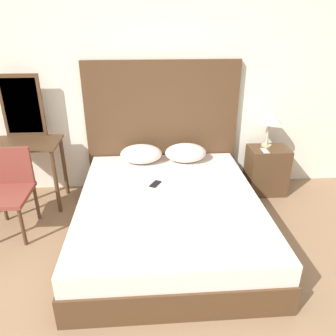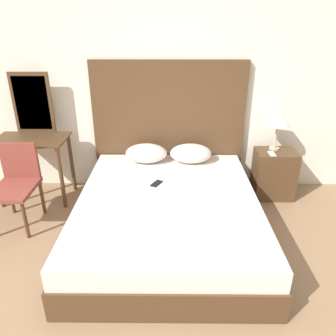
{
  "view_description": "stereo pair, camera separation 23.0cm",
  "coord_description": "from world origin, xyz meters",
  "px_view_note": "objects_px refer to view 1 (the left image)",
  "views": [
    {
      "loc": [
        -0.12,
        -1.29,
        2.01
      ],
      "look_at": [
        0.08,
        1.55,
        0.7
      ],
      "focal_mm": 35.0,
      "sensor_mm": 36.0,
      "label": 1
    },
    {
      "loc": [
        0.11,
        -1.29,
        2.01
      ],
      "look_at": [
        0.08,
        1.55,
        0.7
      ],
      "focal_mm": 35.0,
      "sensor_mm": 36.0,
      "label": 2
    }
  ],
  "objects_px": {
    "bed": "(169,216)",
    "phone_on_nightstand": "(265,151)",
    "table_lamp": "(270,117)",
    "chair": "(10,187)",
    "phone_on_bed": "(155,184)",
    "nightstand": "(266,170)",
    "vanity_desk": "(24,155)"
  },
  "relations": [
    {
      "from": "bed",
      "to": "phone_on_nightstand",
      "type": "distance_m",
      "value": 1.44
    },
    {
      "from": "table_lamp",
      "to": "chair",
      "type": "bearing_deg",
      "value": -167.3
    },
    {
      "from": "phone_on_bed",
      "to": "chair",
      "type": "distance_m",
      "value": 1.45
    },
    {
      "from": "bed",
      "to": "phone_on_bed",
      "type": "height_order",
      "value": "phone_on_bed"
    },
    {
      "from": "nightstand",
      "to": "phone_on_nightstand",
      "type": "bearing_deg",
      "value": -134.79
    },
    {
      "from": "bed",
      "to": "table_lamp",
      "type": "height_order",
      "value": "table_lamp"
    },
    {
      "from": "nightstand",
      "to": "phone_on_nightstand",
      "type": "relative_size",
      "value": 3.87
    },
    {
      "from": "vanity_desk",
      "to": "nightstand",
      "type": "bearing_deg",
      "value": 1.67
    },
    {
      "from": "bed",
      "to": "phone_on_nightstand",
      "type": "height_order",
      "value": "phone_on_nightstand"
    },
    {
      "from": "nightstand",
      "to": "table_lamp",
      "type": "bearing_deg",
      "value": 103.0
    },
    {
      "from": "nightstand",
      "to": "phone_on_nightstand",
      "type": "xyz_separation_m",
      "value": [
        -0.09,
        -0.09,
        0.3
      ]
    },
    {
      "from": "bed",
      "to": "phone_on_bed",
      "type": "relative_size",
      "value": 12.87
    },
    {
      "from": "phone_on_nightstand",
      "to": "bed",
      "type": "bearing_deg",
      "value": -148.1
    },
    {
      "from": "phone_on_nightstand",
      "to": "vanity_desk",
      "type": "xyz_separation_m",
      "value": [
        -2.75,
        0.01,
        0.02
      ]
    },
    {
      "from": "phone_on_nightstand",
      "to": "table_lamp",
      "type": "bearing_deg",
      "value": 65.83
    },
    {
      "from": "phone_on_bed",
      "to": "chair",
      "type": "bearing_deg",
      "value": 179.87
    },
    {
      "from": "chair",
      "to": "phone_on_nightstand",
      "type": "bearing_deg",
      "value": 9.84
    },
    {
      "from": "table_lamp",
      "to": "chair",
      "type": "relative_size",
      "value": 0.54
    },
    {
      "from": "table_lamp",
      "to": "phone_on_nightstand",
      "type": "height_order",
      "value": "table_lamp"
    },
    {
      "from": "phone_on_bed",
      "to": "table_lamp",
      "type": "relative_size",
      "value": 0.37
    },
    {
      "from": "nightstand",
      "to": "chair",
      "type": "xyz_separation_m",
      "value": [
        -2.84,
        -0.57,
        0.18
      ]
    },
    {
      "from": "bed",
      "to": "phone_on_bed",
      "type": "bearing_deg",
      "value": 115.14
    },
    {
      "from": "nightstand",
      "to": "vanity_desk",
      "type": "height_order",
      "value": "vanity_desk"
    },
    {
      "from": "nightstand",
      "to": "phone_on_bed",
      "type": "bearing_deg",
      "value": -157.75
    },
    {
      "from": "phone_on_bed",
      "to": "vanity_desk",
      "type": "distance_m",
      "value": 1.53
    },
    {
      "from": "phone_on_nightstand",
      "to": "chair",
      "type": "distance_m",
      "value": 2.79
    },
    {
      "from": "chair",
      "to": "vanity_desk",
      "type": "bearing_deg",
      "value": 89.43
    },
    {
      "from": "bed",
      "to": "table_lamp",
      "type": "distance_m",
      "value": 1.7
    },
    {
      "from": "table_lamp",
      "to": "phone_on_nightstand",
      "type": "bearing_deg",
      "value": -114.17
    },
    {
      "from": "bed",
      "to": "vanity_desk",
      "type": "bearing_deg",
      "value": 154.63
    },
    {
      "from": "chair",
      "to": "nightstand",
      "type": "bearing_deg",
      "value": 11.27
    },
    {
      "from": "nightstand",
      "to": "chair",
      "type": "bearing_deg",
      "value": -168.73
    }
  ]
}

